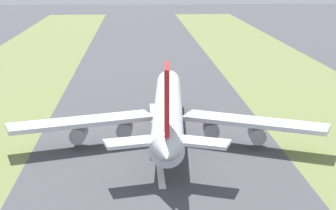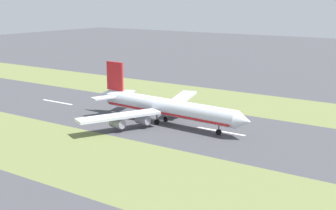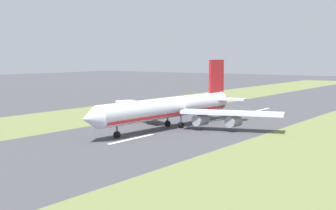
# 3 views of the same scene
# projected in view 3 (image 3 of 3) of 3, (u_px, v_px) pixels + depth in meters

# --- Properties ---
(ground_plane) EXTENTS (800.00, 800.00, 0.00)m
(ground_plane) POSITION_uv_depth(u_px,v_px,m) (185.00, 127.00, 141.60)
(ground_plane) COLOR #424247
(grass_median_east) EXTENTS (40.00, 600.00, 0.01)m
(grass_median_east) POSITION_uv_depth(u_px,v_px,m) (80.00, 116.00, 167.38)
(grass_median_east) COLOR olive
(grass_median_east) RESTS_ON ground
(centreline_dash_near) EXTENTS (1.20, 18.00, 0.01)m
(centreline_dash_near) POSITION_uv_depth(u_px,v_px,m) (260.00, 110.00, 186.05)
(centreline_dash_near) COLOR silver
(centreline_dash_near) RESTS_ON ground
(centreline_dash_mid) EXTENTS (1.20, 18.00, 0.01)m
(centreline_dash_mid) POSITION_uv_depth(u_px,v_px,m) (210.00, 121.00, 153.53)
(centreline_dash_mid) COLOR silver
(centreline_dash_mid) RESTS_ON ground
(centreline_dash_far) EXTENTS (1.20, 18.00, 0.01)m
(centreline_dash_far) POSITION_uv_depth(u_px,v_px,m) (132.00, 139.00, 121.01)
(centreline_dash_far) COLOR silver
(centreline_dash_far) RESTS_ON ground
(airplane_main_jet) EXTENTS (64.00, 67.22, 20.20)m
(airplane_main_jet) POSITION_uv_depth(u_px,v_px,m) (172.00, 108.00, 139.62)
(airplane_main_jet) COLOR silver
(airplane_main_jet) RESTS_ON ground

